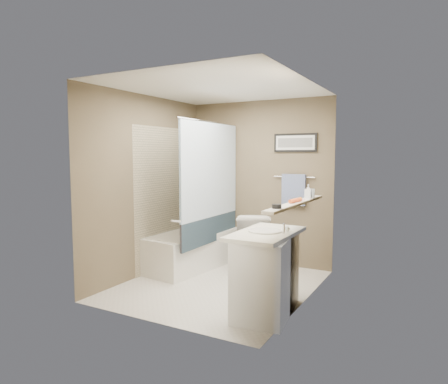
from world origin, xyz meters
The scene contains 33 objects.
ground centered at (0.00, 0.00, 0.00)m, with size 2.50×2.50×0.00m, color silver.
ceiling centered at (0.00, 0.00, 2.38)m, with size 2.20×2.50×0.04m, color white.
wall_back centered at (0.00, 1.23, 1.20)m, with size 2.20×0.04×2.40m, color brown.
wall_front centered at (0.00, -1.23, 1.20)m, with size 2.20×0.04×2.40m, color brown.
wall_left centered at (-1.08, 0.00, 1.20)m, with size 0.04×2.50×2.40m, color brown.
wall_right centered at (1.08, 0.00, 1.20)m, with size 0.04×2.50×2.40m, color brown.
tile_surround centered at (-1.09, 0.50, 1.00)m, with size 0.02×1.55×2.00m, color tan.
curtain_rod centered at (-0.40, 0.50, 2.05)m, with size 0.02×0.02×1.55m, color silver.
curtain_upper centered at (-0.40, 0.50, 1.40)m, with size 0.03×1.45×1.28m, color white.
curtain_lower centered at (-0.40, 0.50, 0.58)m, with size 0.03×1.45×0.36m, color #273B49.
mirror centered at (1.09, -0.15, 1.62)m, with size 0.02×1.60×1.00m, color silver.
shelf centered at (1.04, -0.15, 1.10)m, with size 0.12×1.60×0.03m, color silver.
towel_bar centered at (0.55, 1.22, 1.30)m, with size 0.02×0.02×0.60m, color silver.
towel centered at (0.55, 1.20, 1.12)m, with size 0.34×0.05×0.44m, color #95AADA.
art_frame centered at (0.55, 1.23, 1.78)m, with size 0.62×0.03×0.26m, color black.
art_mat centered at (0.55, 1.22, 1.78)m, with size 0.56×0.00×0.20m, color white.
art_image centered at (0.55, 1.22, 1.78)m, with size 0.50×0.00×0.13m, color #595959.
door centered at (0.55, -1.24, 1.00)m, with size 0.80×0.02×2.00m, color silver.
door_handle centered at (0.22, -1.19, 1.00)m, with size 0.02×0.02×0.10m, color silver.
bathtub centered at (-0.75, 0.54, 0.25)m, with size 0.70×1.50×0.50m, color white.
tub_rim centered at (-0.75, 0.54, 0.50)m, with size 0.56×1.36×0.02m, color beige.
toilet centered at (0.11, 0.83, 0.41)m, with size 0.45×0.80×0.81m, color silver.
vanity centered at (0.85, -0.51, 0.40)m, with size 0.50×0.90×0.80m, color white.
countertop centered at (0.84, -0.51, 0.82)m, with size 0.54×0.96×0.04m, color silver.
sink_basin centered at (0.83, -0.51, 0.85)m, with size 0.34×0.34×0.01m, color silver.
faucet_spout centered at (1.03, -0.51, 0.89)m, with size 0.02×0.02×0.10m, color silver.
faucet_knob centered at (1.03, -0.41, 0.87)m, with size 0.05×0.05×0.05m, color silver.
candle_bowl_near centered at (1.04, -0.72, 1.14)m, with size 0.09×0.09×0.04m, color black.
hair_brush_front centered at (1.04, -0.21, 1.14)m, with size 0.04×0.04×0.22m, color #F05721.
hair_brush_back centered at (1.04, -0.15, 1.14)m, with size 0.04×0.04×0.22m, color orange.
pink_comb centered at (1.04, 0.03, 1.12)m, with size 0.03×0.16×0.01m, color #FE9BBC.
glass_jar centered at (1.04, 0.39, 1.17)m, with size 0.08×0.08×0.10m, color silver.
soap_bottle centered at (1.04, 0.27, 1.19)m, with size 0.07×0.07×0.16m, color #999999.
Camera 1 is at (2.36, -4.19, 1.62)m, focal length 32.00 mm.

